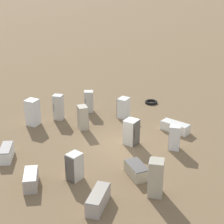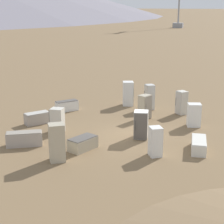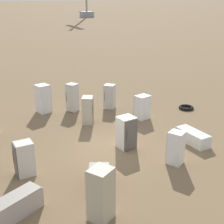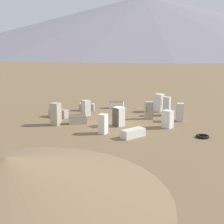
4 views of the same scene
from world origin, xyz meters
name	(u,v)px [view 4 (image 4 of 4)]	position (x,y,z in m)	size (l,w,h in m)	color
ground_plane	(116,124)	(0.00, 0.00, 0.00)	(1000.00, 1000.00, 0.00)	brown
mountain_ridge_0	(144,24)	(-164.56, -210.96, 24.49)	(358.71, 358.71, 48.97)	gray
dirt_mound	(7,179)	(11.11, 8.77, 0.98)	(14.43, 14.43, 1.95)	#7F6647
discarded_fridge_0	(116,105)	(-3.68, -5.62, 0.37)	(1.58, 1.49, 0.74)	white
discarded_fridge_1	(86,108)	(0.64, -4.25, 0.73)	(0.69, 0.81, 1.46)	beige
discarded_fridge_2	(149,110)	(-3.58, 0.00, 0.79)	(0.92, 0.87, 1.59)	#B2A88E
discarded_fridge_3	(78,120)	(2.69, -1.81, 0.33)	(1.71, 1.33, 0.66)	#B2A88E
discarded_fridge_4	(167,106)	(-5.91, -0.21, 0.89)	(0.85, 0.84, 1.79)	silver
discarded_fridge_5	(133,133)	(0.98, 3.93, 0.31)	(1.94, 0.92, 0.62)	silver
discarded_fridge_6	(159,103)	(-6.45, -1.93, 0.89)	(0.95, 0.97, 1.79)	white
discarded_fridge_7	(103,124)	(2.35, 1.92, 0.75)	(0.85, 0.82, 1.50)	white
discarded_fridge_8	(119,117)	(0.11, 0.65, 0.79)	(0.88, 0.88, 1.58)	silver
discarded_fridge_9	(87,107)	(-0.45, -6.18, 0.36)	(1.62, 1.47, 0.73)	#A89E93
discarded_fridge_10	(180,112)	(-5.37, 2.14, 0.80)	(0.88, 0.88, 1.61)	beige
discarded_fridge_11	(168,119)	(-2.97, 3.23, 0.72)	(0.87, 0.93, 1.43)	white
discarded_fridge_12	(58,113)	(3.14, -4.97, 0.38)	(1.47, 1.96, 0.77)	#A89E93
discarded_fridge_13	(56,114)	(4.41, -2.42, 0.93)	(0.97, 0.98, 1.87)	#B2A88E
scrap_tire	(203,136)	(-3.26, 6.69, 0.09)	(0.97, 0.97, 0.18)	black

